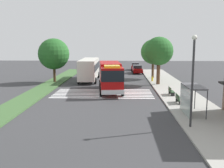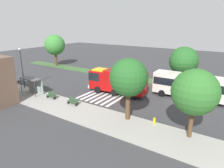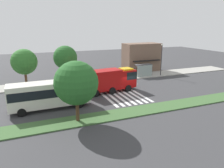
# 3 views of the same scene
# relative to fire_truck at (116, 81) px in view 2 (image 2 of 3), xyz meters

# --- Properties ---
(ground_plane) EXTENTS (120.00, 120.00, 0.00)m
(ground_plane) POSITION_rel_fire_truck_xyz_m (2.87, -0.89, -2.08)
(ground_plane) COLOR #38383A
(sidewalk) EXTENTS (60.00, 4.88, 0.14)m
(sidewalk) POSITION_rel_fire_truck_xyz_m (2.87, 8.26, -2.01)
(sidewalk) COLOR #9E9B93
(sidewalk) RESTS_ON ground_plane
(median_strip) EXTENTS (60.00, 3.00, 0.14)m
(median_strip) POSITION_rel_fire_truck_xyz_m (2.87, -9.09, -2.01)
(median_strip) COLOR #3D6033
(median_strip) RESTS_ON ground_plane
(crosswalk) EXTENTS (5.85, 12.07, 0.01)m
(crosswalk) POSITION_rel_fire_truck_xyz_m (1.00, -0.89, -2.07)
(crosswalk) COLOR silver
(crosswalk) RESTS_ON ground_plane
(fire_truck) EXTENTS (9.32, 3.48, 3.67)m
(fire_truck) POSITION_rel_fire_truck_xyz_m (0.00, 0.00, 0.00)
(fire_truck) COLOR #A50C0C
(fire_truck) RESTS_ON ground_plane
(transit_bus) EXTENTS (10.07, 2.99, 3.53)m
(transit_bus) POSITION_rel_fire_truck_xyz_m (-9.94, -3.91, 0.02)
(transit_bus) COLOR silver
(transit_bus) RESTS_ON ground_plane
(bus_stop_shelter) EXTENTS (3.50, 1.40, 2.46)m
(bus_stop_shelter) POSITION_rel_fire_truck_xyz_m (10.47, 7.20, -0.19)
(bus_stop_shelter) COLOR #4C4C51
(bus_stop_shelter) RESTS_ON sidewalk
(bench_near_shelter) EXTENTS (1.60, 0.50, 0.90)m
(bench_near_shelter) POSITION_rel_fire_truck_xyz_m (6.47, 7.21, -1.49)
(bench_near_shelter) COLOR #2D472D
(bench_near_shelter) RESTS_ON sidewalk
(bench_west_of_shelter) EXTENTS (1.60, 0.50, 0.90)m
(bench_west_of_shelter) POSITION_rel_fire_truck_xyz_m (2.27, 7.21, -1.49)
(bench_west_of_shelter) COLOR #2D472D
(bench_west_of_shelter) RESTS_ON sidewalk
(street_lamp) EXTENTS (0.36, 0.36, 6.64)m
(street_lamp) POSITION_rel_fire_truck_xyz_m (14.09, 6.42, 1.95)
(street_lamp) COLOR #2D2D30
(street_lamp) RESTS_ON sidewalk
(sidewalk_tree_far_west) EXTENTS (4.22, 4.22, 6.64)m
(sidewalk_tree_far_west) POSITION_rel_fire_truck_xyz_m (-12.56, 6.82, 2.56)
(sidewalk_tree_far_west) COLOR #513823
(sidewalk_tree_far_west) RESTS_ON sidewalk
(sidewalk_tree_west) EXTENTS (4.15, 4.15, 6.94)m
(sidewalk_tree_west) POSITION_rel_fire_truck_xyz_m (-5.81, 6.82, 2.89)
(sidewalk_tree_west) COLOR #513823
(sidewalk_tree_west) RESTS_ON sidewalk
(median_tree_far_west) EXTENTS (4.79, 4.79, 6.74)m
(median_tree_far_west) POSITION_rel_fire_truck_xyz_m (-7.63, -9.09, 2.39)
(median_tree_far_west) COLOR #47301E
(median_tree_far_west) RESTS_ON median_strip
(median_tree_west) EXTENTS (5.00, 5.00, 7.72)m
(median_tree_west) POSITION_rel_fire_truck_xyz_m (23.66, -9.09, 3.25)
(median_tree_west) COLOR #513823
(median_tree_west) RESTS_ON median_strip
(fire_hydrant) EXTENTS (0.28, 0.28, 0.70)m
(fire_hydrant) POSITION_rel_fire_truck_xyz_m (-8.81, 6.32, -1.59)
(fire_hydrant) COLOR gold
(fire_hydrant) RESTS_ON sidewalk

